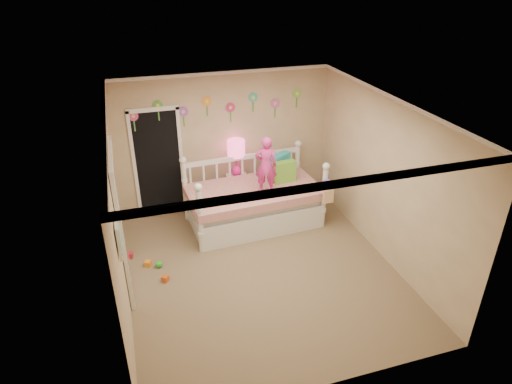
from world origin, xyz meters
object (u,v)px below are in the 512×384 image
object	(u,v)px
daybed	(253,191)
child	(266,165)
nightstand	(237,191)
table_lamp	(236,153)

from	to	relation	value
daybed	child	world-z (taller)	child
nightstand	table_lamp	world-z (taller)	table_lamp
daybed	table_lamp	bearing A→B (deg)	96.71
nightstand	table_lamp	bearing A→B (deg)	-174.03
daybed	child	bearing A→B (deg)	-57.27
daybed	nightstand	size ratio (longest dim) A/B	3.64
daybed	child	size ratio (longest dim) A/B	2.31
daybed	nightstand	xyz separation A→B (m)	(-0.12, 0.69, -0.32)
child	table_lamp	bearing A→B (deg)	-54.33
nightstand	table_lamp	xyz separation A→B (m)	(-0.00, 0.00, 0.80)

